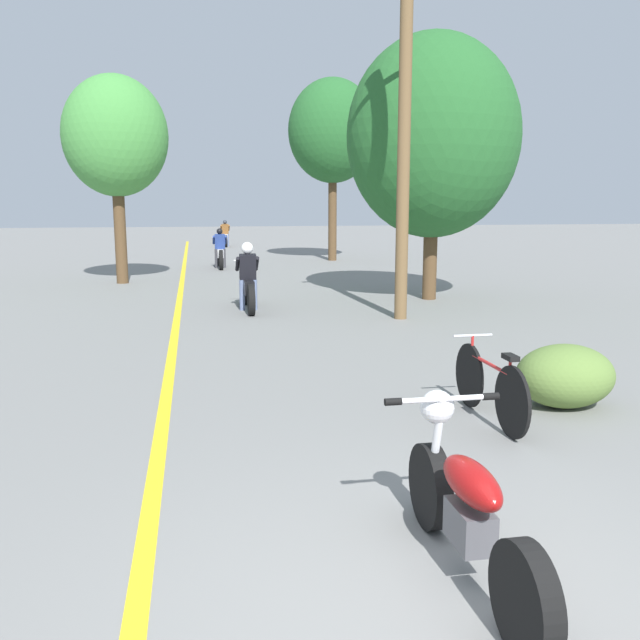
# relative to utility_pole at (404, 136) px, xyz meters

# --- Properties ---
(ground_plane) EXTENTS (120.00, 120.00, 0.00)m
(ground_plane) POSITION_rel_utility_pole_xyz_m (-2.57, -9.43, -3.43)
(ground_plane) COLOR slate
(lane_stripe_center) EXTENTS (0.14, 48.00, 0.01)m
(lane_stripe_center) POSITION_rel_utility_pole_xyz_m (-4.27, 3.07, -3.43)
(lane_stripe_center) COLOR yellow
(lane_stripe_center) RESTS_ON ground
(utility_pole) EXTENTS (1.10, 0.24, 6.69)m
(utility_pole) POSITION_rel_utility_pole_xyz_m (0.00, 0.00, 0.00)
(utility_pole) COLOR brown
(utility_pole) RESTS_ON ground
(roadside_tree_right_near) EXTENTS (3.91, 3.52, 5.93)m
(roadside_tree_right_near) POSITION_rel_utility_pole_xyz_m (1.45, 2.45, 0.23)
(roadside_tree_right_near) COLOR #513A23
(roadside_tree_right_near) RESTS_ON ground
(roadside_tree_right_far) EXTENTS (3.35, 3.02, 6.79)m
(roadside_tree_right_far) POSITION_rel_utility_pole_xyz_m (1.34, 13.21, 1.40)
(roadside_tree_right_far) COLOR #513A23
(roadside_tree_right_far) RESTS_ON ground
(roadside_tree_left) EXTENTS (2.80, 2.52, 5.59)m
(roadside_tree_left) POSITION_rel_utility_pole_xyz_m (-5.89, 6.99, 0.51)
(roadside_tree_left) COLOR #513A23
(roadside_tree_left) RESTS_ON ground
(roadside_bush) EXTENTS (1.10, 0.88, 0.70)m
(roadside_bush) POSITION_rel_utility_pole_xyz_m (0.07, -5.84, -3.08)
(roadside_bush) COLOR #5B7A38
(roadside_bush) RESTS_ON ground
(motorcycle_foreground) EXTENTS (0.78, 1.97, 1.01)m
(motorcycle_foreground) POSITION_rel_utility_pole_xyz_m (-2.34, -8.87, -3.00)
(motorcycle_foreground) COLOR black
(motorcycle_foreground) RESTS_ON ground
(motorcycle_rider_lead) EXTENTS (0.50, 2.13, 1.42)m
(motorcycle_rider_lead) POSITION_rel_utility_pole_xyz_m (-2.82, 1.64, -2.89)
(motorcycle_rider_lead) COLOR black
(motorcycle_rider_lead) RESTS_ON ground
(motorcycle_rider_mid) EXTENTS (0.50, 2.10, 1.35)m
(motorcycle_rider_mid) POSITION_rel_utility_pole_xyz_m (-3.04, 10.94, -2.92)
(motorcycle_rider_mid) COLOR black
(motorcycle_rider_mid) RESTS_ON ground
(motorcycle_rider_far) EXTENTS (0.50, 2.12, 1.32)m
(motorcycle_rider_far) POSITION_rel_utility_pole_xyz_m (-2.33, 22.45, -2.93)
(motorcycle_rider_far) COLOR black
(motorcycle_rider_far) RESTS_ON ground
(bicycle_parked) EXTENTS (0.44, 1.74, 0.82)m
(bicycle_parked) POSITION_rel_utility_pole_xyz_m (-0.96, -6.15, -3.06)
(bicycle_parked) COLOR black
(bicycle_parked) RESTS_ON ground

